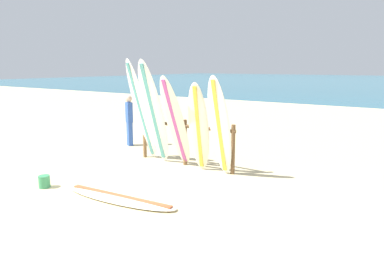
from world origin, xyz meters
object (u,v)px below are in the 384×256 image
object	(u,v)px
surfboard_leaning_far_left	(141,110)
surfboard_lying_on_sand	(120,197)
surfboard_leaning_center_left	(175,123)
sand_bucket	(44,182)
surfboard_rack	(185,136)
surfboard_leaning_left	(154,113)
beachgoer_standing	(129,118)
surfboard_leaning_center_right	(220,127)
surfboard_leaning_center	(199,128)

from	to	relation	value
surfboard_leaning_far_left	surfboard_lying_on_sand	world-z (taller)	surfboard_leaning_far_left
surfboard_leaning_center_left	surfboard_lying_on_sand	distance (m)	2.31
sand_bucket	surfboard_rack	bearing A→B (deg)	63.81
surfboard_rack	surfboard_leaning_left	bearing A→B (deg)	-144.33
surfboard_leaning_left	surfboard_leaning_center_left	distance (m)	0.64
surfboard_leaning_center_left	surfboard_lying_on_sand	bearing A→B (deg)	-82.90
surfboard_rack	surfboard_leaning_center_left	bearing A→B (deg)	-87.67
surfboard_leaning_left	sand_bucket	distance (m)	2.78
surfboard_leaning_center_left	surfboard_lying_on_sand	xyz separation A→B (m)	(0.25, -2.04, -1.05)
surfboard_rack	sand_bucket	distance (m)	3.21
surfboard_leaning_left	sand_bucket	world-z (taller)	surfboard_leaning_left
surfboard_lying_on_sand	sand_bucket	size ratio (longest dim) A/B	9.96
beachgoer_standing	surfboard_lying_on_sand	bearing A→B (deg)	-48.66
surfboard_rack	surfboard_leaning_center_right	bearing A→B (deg)	-17.62
surfboard_leaning_far_left	surfboard_leaning_left	distance (m)	0.57
surfboard_leaning_left	surfboard_leaning_center	distance (m)	1.21
beachgoer_standing	sand_bucket	size ratio (longest dim) A/B	6.26
sand_bucket	surfboard_lying_on_sand	bearing A→B (deg)	13.15
surfboard_leaning_center_left	beachgoer_standing	size ratio (longest dim) A/B	1.44
surfboard_leaning_center_left	surfboard_leaning_center_right	size ratio (longest dim) A/B	0.99
surfboard_lying_on_sand	surfboard_leaning_left	bearing A→B (deg)	113.27
surfboard_rack	surfboard_leaning_center	xyz separation A→B (m)	(0.59, -0.31, 0.31)
surfboard_lying_on_sand	sand_bucket	distance (m)	1.71
surfboard_leaning_left	surfboard_rack	bearing A→B (deg)	35.67
surfboard_leaning_center_right	sand_bucket	bearing A→B (deg)	-135.74
surfboard_leaning_center_left	beachgoer_standing	xyz separation A→B (m)	(-2.57, 1.17, -0.26)
surfboard_rack	surfboard_leaning_left	world-z (taller)	surfboard_leaning_left
surfboard_leaning_far_left	sand_bucket	xyz separation A→B (m)	(-0.26, -2.58, -1.15)
surfboard_leaning_center_left	surfboard_leaning_center_right	world-z (taller)	surfboard_leaning_center_right
surfboard_rack	beachgoer_standing	world-z (taller)	beachgoer_standing
sand_bucket	surfboard_leaning_center_right	bearing A→B (deg)	44.26
surfboard_leaning_center	sand_bucket	distance (m)	3.33
surfboard_leaning_left	surfboard_lying_on_sand	distance (m)	2.51
sand_bucket	surfboard_leaning_center	bearing A→B (deg)	51.85
surfboard_rack	surfboard_leaning_left	xyz separation A→B (m)	(-0.60, -0.43, 0.55)
surfboard_leaning_center_left	sand_bucket	size ratio (longest dim) A/B	9.02
surfboard_rack	sand_bucket	size ratio (longest dim) A/B	11.03
surfboard_rack	surfboard_lying_on_sand	size ratio (longest dim) A/B	1.11
surfboard_leaning_far_left	surfboard_leaning_left	size ratio (longest dim) A/B	1.01
surfboard_leaning_far_left	surfboard_lying_on_sand	xyz separation A→B (m)	(1.41, -2.19, -1.24)
surfboard_rack	surfboard_leaning_far_left	world-z (taller)	surfboard_leaning_far_left
surfboard_leaning_left	surfboard_leaning_center	size ratio (longest dim) A/B	1.24
surfboard_leaning_left	surfboard_leaning_center	world-z (taller)	surfboard_leaning_left
surfboard_leaning_center	surfboard_leaning_center_right	distance (m)	0.56
surfboard_leaning_far_left	surfboard_leaning_center_left	bearing A→B (deg)	-7.12
surfboard_lying_on_sand	surfboard_rack	bearing A→B (deg)	96.32
surfboard_leaning_left	sand_bucket	bearing A→B (deg)	-108.34
beachgoer_standing	surfboard_leaning_center_left	bearing A→B (deg)	-24.43
surfboard_leaning_center_left	sand_bucket	bearing A→B (deg)	-120.12
surfboard_leaning_center_right	sand_bucket	world-z (taller)	surfboard_leaning_center_right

